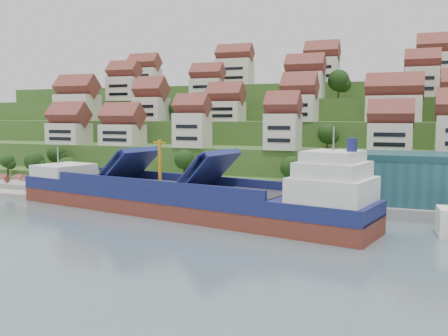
% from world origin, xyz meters
% --- Properties ---
extents(ground, '(300.00, 300.00, 0.00)m').
position_xyz_m(ground, '(0.00, 0.00, 0.00)').
color(ground, slate).
rests_on(ground, ground).
extents(quay, '(180.00, 14.00, 2.20)m').
position_xyz_m(quay, '(20.00, 15.00, 1.10)').
color(quay, gray).
rests_on(quay, ground).
extents(pebble_beach, '(45.00, 20.00, 1.00)m').
position_xyz_m(pebble_beach, '(-58.00, 12.00, 0.50)').
color(pebble_beach, gray).
rests_on(pebble_beach, ground).
extents(hillside, '(260.00, 128.00, 31.00)m').
position_xyz_m(hillside, '(0.00, 103.55, 10.66)').
color(hillside, '#2D4C1E').
rests_on(hillside, ground).
extents(hillside_village, '(159.09, 63.63, 29.81)m').
position_xyz_m(hillside_village, '(2.10, 60.87, 24.61)').
color(hillside_village, beige).
rests_on(hillside_village, ground).
extents(hillside_trees, '(142.07, 62.61, 31.74)m').
position_xyz_m(hillside_trees, '(-11.41, 46.09, 17.32)').
color(hillside_trees, '#1C3913').
rests_on(hillside_trees, ground).
extents(flagpole, '(1.28, 0.16, 8.00)m').
position_xyz_m(flagpole, '(18.11, 10.00, 6.88)').
color(flagpole, gray).
rests_on(flagpole, quay).
extents(beach_huts, '(14.40, 3.70, 2.20)m').
position_xyz_m(beach_huts, '(-60.00, 10.75, 2.10)').
color(beach_huts, white).
rests_on(beach_huts, pebble_beach).
extents(cargo_ship, '(80.54, 28.51, 17.70)m').
position_xyz_m(cargo_ship, '(-7.60, -1.86, 3.35)').
color(cargo_ship, maroon).
rests_on(cargo_ship, ground).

